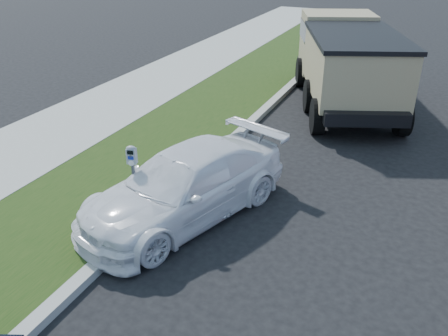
% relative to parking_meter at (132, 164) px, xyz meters
% --- Properties ---
extents(ground, '(120.00, 120.00, 0.00)m').
position_rel_parking_meter_xyz_m(ground, '(2.91, -0.26, -1.11)').
color(ground, black).
rests_on(ground, ground).
extents(streetside, '(6.12, 50.00, 0.15)m').
position_rel_parking_meter_xyz_m(streetside, '(-2.65, 1.74, -1.04)').
color(streetside, gray).
rests_on(streetside, ground).
extents(parking_meter, '(0.21, 0.17, 1.35)m').
position_rel_parking_meter_xyz_m(parking_meter, '(0.00, 0.00, 0.00)').
color(parking_meter, '#3F4247').
rests_on(parking_meter, ground).
extents(white_wagon, '(3.20, 4.82, 1.30)m').
position_rel_parking_meter_xyz_m(white_wagon, '(0.87, 0.49, -0.46)').
color(white_wagon, white).
rests_on(white_wagon, ground).
extents(dump_truck, '(4.45, 6.74, 2.49)m').
position_rel_parking_meter_xyz_m(dump_truck, '(2.26, 8.27, 0.29)').
color(dump_truck, black).
rests_on(dump_truck, ground).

